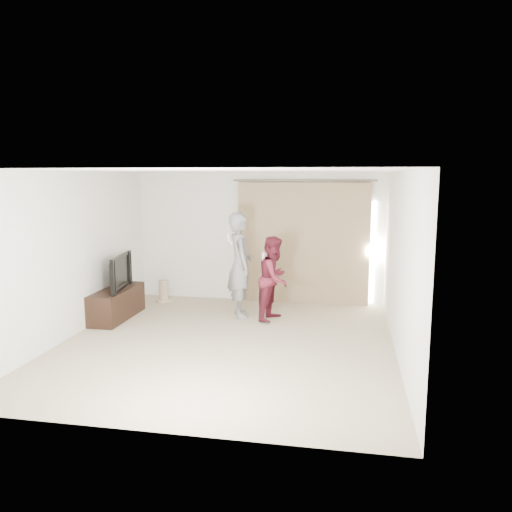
# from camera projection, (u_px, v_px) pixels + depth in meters

# --- Properties ---
(floor) EXTENTS (5.50, 5.50, 0.00)m
(floor) POSITION_uv_depth(u_px,v_px,m) (227.00, 343.00, 7.63)
(floor) COLOR tan
(floor) RESTS_ON ground
(wall_back) EXTENTS (5.00, 0.04, 2.60)m
(wall_back) POSITION_uv_depth(u_px,v_px,m) (259.00, 237.00, 10.09)
(wall_back) COLOR silver
(wall_back) RESTS_ON ground
(wall_left) EXTENTS (0.04, 5.50, 2.60)m
(wall_left) POSITION_uv_depth(u_px,v_px,m) (72.00, 255.00, 7.87)
(wall_left) COLOR silver
(wall_left) RESTS_ON ground
(ceiling) EXTENTS (5.00, 5.50, 0.01)m
(ceiling) POSITION_uv_depth(u_px,v_px,m) (225.00, 171.00, 7.21)
(ceiling) COLOR white
(ceiling) RESTS_ON wall_back
(curtain) EXTENTS (2.80, 0.11, 2.46)m
(curtain) POSITION_uv_depth(u_px,v_px,m) (303.00, 244.00, 9.87)
(curtain) COLOR #9E8361
(curtain) RESTS_ON ground
(tv_console) EXTENTS (0.48, 1.39, 0.53)m
(tv_console) POSITION_uv_depth(u_px,v_px,m) (117.00, 304.00, 8.93)
(tv_console) COLOR black
(tv_console) RESTS_ON ground
(tv) EXTENTS (0.30, 1.09, 0.62)m
(tv) POSITION_uv_depth(u_px,v_px,m) (115.00, 272.00, 8.83)
(tv) COLOR black
(tv) RESTS_ON tv_console
(scratching_post) EXTENTS (0.33, 0.33, 0.44)m
(scratching_post) POSITION_uv_depth(u_px,v_px,m) (164.00, 293.00, 10.13)
(scratching_post) COLOR tan
(scratching_post) RESTS_ON ground
(person_man) EXTENTS (0.68, 0.81, 1.89)m
(person_man) POSITION_uv_depth(u_px,v_px,m) (240.00, 265.00, 8.97)
(person_man) COLOR slate
(person_man) RESTS_ON ground
(person_woman) EXTENTS (0.74, 0.85, 1.49)m
(person_woman) POSITION_uv_depth(u_px,v_px,m) (274.00, 278.00, 8.78)
(person_woman) COLOR maroon
(person_woman) RESTS_ON ground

